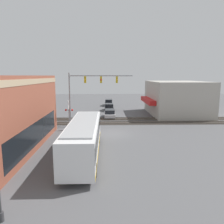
{
  "coord_description": "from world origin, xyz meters",
  "views": [
    {
      "loc": [
        -26.44,
        0.81,
        7.13
      ],
      "look_at": [
        3.36,
        0.0,
        2.17
      ],
      "focal_mm": 35.0,
      "sensor_mm": 36.0,
      "label": 1
    }
  ],
  "objects_px": {
    "city_bus": "(84,137)",
    "parked_car_black": "(109,107)",
    "parked_car_silver": "(110,114)",
    "parked_car_grey": "(109,103)",
    "pedestrian_at_crossing": "(83,119)",
    "crossing_signal": "(69,110)"
  },
  "relations": [
    {
      "from": "parked_car_grey",
      "to": "city_bus",
      "type": "bearing_deg",
      "value": 175.55
    },
    {
      "from": "city_bus",
      "to": "parked_car_silver",
      "type": "distance_m",
      "value": 18.4
    },
    {
      "from": "city_bus",
      "to": "parked_car_black",
      "type": "relative_size",
      "value": 2.89
    },
    {
      "from": "parked_car_grey",
      "to": "parked_car_black",
      "type": "bearing_deg",
      "value": -180.0
    },
    {
      "from": "city_bus",
      "to": "parked_car_grey",
      "type": "xyz_separation_m",
      "value": [
        33.43,
        -2.6,
        -1.03
      ]
    },
    {
      "from": "city_bus",
      "to": "pedestrian_at_crossing",
      "type": "height_order",
      "value": "city_bus"
    },
    {
      "from": "parked_car_black",
      "to": "pedestrian_at_crossing",
      "type": "bearing_deg",
      "value": 162.71
    },
    {
      "from": "city_bus",
      "to": "parked_car_black",
      "type": "xyz_separation_m",
      "value": [
        25.93,
        -2.6,
        -1.08
      ]
    },
    {
      "from": "parked_car_silver",
      "to": "parked_car_grey",
      "type": "height_order",
      "value": "parked_car_grey"
    },
    {
      "from": "parked_car_black",
      "to": "parked_car_grey",
      "type": "height_order",
      "value": "parked_car_grey"
    },
    {
      "from": "city_bus",
      "to": "parked_car_silver",
      "type": "xyz_separation_m",
      "value": [
        18.19,
        -2.6,
        -1.08
      ]
    },
    {
      "from": "parked_car_silver",
      "to": "parked_car_grey",
      "type": "xyz_separation_m",
      "value": [
        15.24,
        0.0,
        0.05
      ]
    },
    {
      "from": "crossing_signal",
      "to": "parked_car_black",
      "type": "relative_size",
      "value": 0.9
    },
    {
      "from": "parked_car_silver",
      "to": "parked_car_black",
      "type": "height_order",
      "value": "parked_car_black"
    },
    {
      "from": "parked_car_grey",
      "to": "pedestrian_at_crossing",
      "type": "relative_size",
      "value": 2.81
    },
    {
      "from": "parked_car_grey",
      "to": "pedestrian_at_crossing",
      "type": "distance_m",
      "value": 20.84
    },
    {
      "from": "parked_car_black",
      "to": "city_bus",
      "type": "bearing_deg",
      "value": 174.27
    },
    {
      "from": "pedestrian_at_crossing",
      "to": "parked_car_black",
      "type": "bearing_deg",
      "value": -17.29
    },
    {
      "from": "parked_car_silver",
      "to": "parked_car_black",
      "type": "xyz_separation_m",
      "value": [
        7.75,
        -0.0,
        0.0
      ]
    },
    {
      "from": "crossing_signal",
      "to": "pedestrian_at_crossing",
      "type": "relative_size",
      "value": 2.26
    },
    {
      "from": "city_bus",
      "to": "crossing_signal",
      "type": "xyz_separation_m",
      "value": [
        12.06,
        3.32,
        0.55
      ]
    },
    {
      "from": "crossing_signal",
      "to": "parked_car_silver",
      "type": "xyz_separation_m",
      "value": [
        6.12,
        -5.92,
        -1.63
      ]
    }
  ]
}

